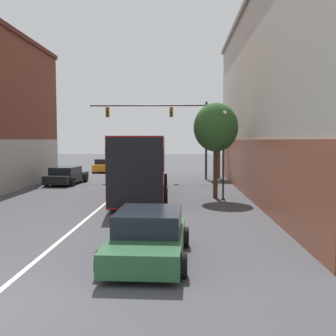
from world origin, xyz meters
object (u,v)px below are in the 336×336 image
street_tree_far (219,132)px  traffic_signal_gantry (170,122)px  parked_car_left_near (67,176)px  bus (142,163)px  street_tree_near (216,128)px  street_lamp (224,144)px  parked_car_left_mid (106,165)px  hatchback_foreground (148,236)px

street_tree_far → traffic_signal_gantry: bearing=-168.0°
parked_car_left_near → street_tree_far: bearing=-63.1°
bus → street_tree_near: (4.05, -0.36, 1.94)m
parked_car_left_near → street_tree_far: street_tree_far is taller
street_tree_near → street_tree_far: 11.06m
parked_car_left_near → traffic_signal_gantry: bearing=-58.1°
street_lamp → street_tree_near: 1.17m
bus → parked_car_left_near: bearing=42.9°
bus → street_tree_near: bearing=-97.5°
bus → traffic_signal_gantry: (1.24, 9.78, 2.69)m
bus → traffic_signal_gantry: 10.22m
parked_car_left_mid → street_lamp: street_lamp is taller
parked_car_left_near → traffic_signal_gantry: (7.31, 3.76, 3.96)m
traffic_signal_gantry → street_tree_near: traffic_signal_gantry is taller
bus → street_lamp: 4.65m
traffic_signal_gantry → street_tree_far: traffic_signal_gantry is taller
traffic_signal_gantry → parked_car_left_near: bearing=-152.8°
traffic_signal_gantry → street_tree_near: size_ratio=1.82×
street_tree_near → hatchback_foreground: bearing=-103.7°
bus → parked_car_left_near: size_ratio=2.36×
hatchback_foreground → street_tree_far: bearing=-8.2°
street_tree_near → street_tree_far: size_ratio=0.99×
parked_car_left_mid → street_tree_far: 12.80m
parked_car_left_near → street_tree_near: bearing=-117.6°
parked_car_left_near → street_tree_near: (10.12, -6.38, 3.21)m
hatchback_foreground → parked_car_left_near: bearing=24.8°
street_lamp → bus: bearing=166.6°
street_tree_near → parked_car_left_near: bearing=147.8°
bus → parked_car_left_mid: (-5.40, 16.97, -1.26)m
street_tree_far → street_tree_near: bearing=-96.2°
parked_car_left_near → traffic_signal_gantry: size_ratio=0.49×
bus → parked_car_left_near: 8.65m
hatchback_foreground → traffic_signal_gantry: 21.60m
parked_car_left_mid → street_tree_far: bearing=-121.0°
parked_car_left_mid → street_tree_near: (9.45, -17.33, 3.21)m
parked_car_left_near → parked_car_left_mid: bearing=1.2°
street_lamp → hatchback_foreground: bearing=-106.4°
parked_car_left_near → bus: bearing=-130.1°
parked_car_left_mid → street_tree_far: street_tree_far is taller
hatchback_foreground → parked_car_left_mid: (-6.74, 28.42, 0.01)m
traffic_signal_gantry → hatchback_foreground: bearing=-89.7°
hatchback_foreground → parked_car_left_near: 18.98m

